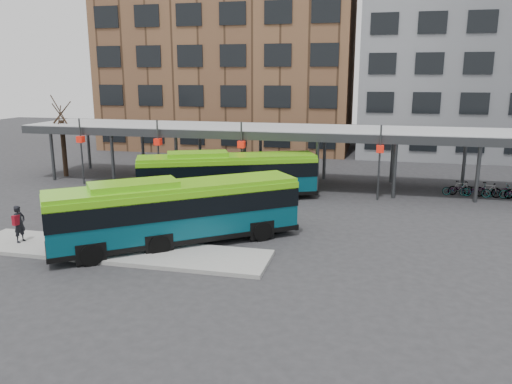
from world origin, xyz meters
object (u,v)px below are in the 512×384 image
(bus_rear, at_px, (227,174))
(tree, at_px, (64,146))
(bus_front, at_px, (176,210))
(pedestrian, at_px, (19,224))

(bus_rear, bearing_deg, tree, 140.71)
(tree, height_order, bus_rear, tree)
(tree, relative_size, bus_front, 0.52)
(tree, distance_m, bus_rear, 15.15)
(tree, height_order, pedestrian, tree)
(pedestrian, bearing_deg, bus_rear, -25.83)
(bus_front, xyz_separation_m, bus_rear, (-0.20, 9.06, -0.04))
(tree, distance_m, pedestrian, 16.99)
(tree, xyz_separation_m, bus_rear, (14.53, -4.23, -0.81))
(bus_rear, bearing_deg, bus_front, -111.78)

